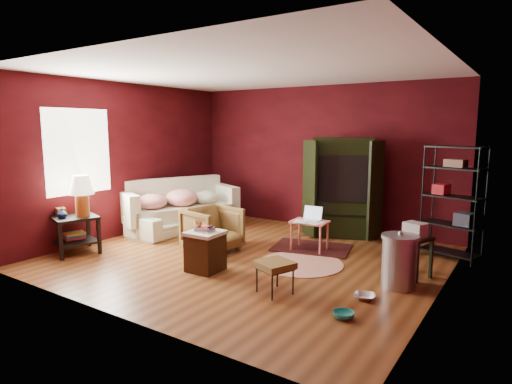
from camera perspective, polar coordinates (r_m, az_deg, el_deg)
room at (r=6.44m, az=-1.35°, el=3.33°), size 5.54×5.04×2.84m
sofa at (r=8.45m, az=-10.29°, el=-2.41°), size 0.63×2.05×0.80m
armchair at (r=6.98m, az=-5.83°, el=-4.68°), size 0.85×0.89×0.79m
pet_bowl_steel at (r=5.28m, az=14.33°, el=-12.43°), size 0.26×0.12×0.25m
pet_bowl_turquoise at (r=4.76m, az=11.63°, el=-14.91°), size 0.23×0.09×0.23m
vase at (r=7.25m, az=-24.43°, el=-2.65°), size 0.19×0.19×0.15m
mug at (r=6.00m, az=-7.72°, el=-4.07°), size 0.13×0.11×0.11m
side_table at (r=7.30m, az=-22.62°, el=-1.84°), size 0.81×0.81×1.26m
sofa_cushions at (r=8.48m, az=-10.24°, el=-2.02°), size 1.68×2.34×0.91m
hamper at (r=6.07m, az=-6.78°, el=-7.72°), size 0.48×0.48×0.65m
footstool at (r=5.23m, az=2.54°, el=-9.80°), size 0.51×0.51×0.40m
rug_round at (r=6.43m, az=5.99°, el=-9.46°), size 1.58×1.58×0.01m
rug_oriental at (r=7.24m, az=7.40°, el=-7.33°), size 1.40×1.09×0.01m
laptop_desk at (r=7.00m, az=7.19°, el=-4.26°), size 0.60×0.49×0.71m
tv_armoire at (r=7.94m, az=11.43°, el=0.86°), size 1.33×1.06×1.82m
wire_shelving at (r=7.11m, az=24.89°, el=-0.68°), size 0.91×0.58×1.73m
small_stand at (r=6.09m, az=20.40°, el=-5.58°), size 0.48×0.48×0.75m
trash_can at (r=5.71m, az=18.54°, el=-8.70°), size 0.61×0.61×0.73m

